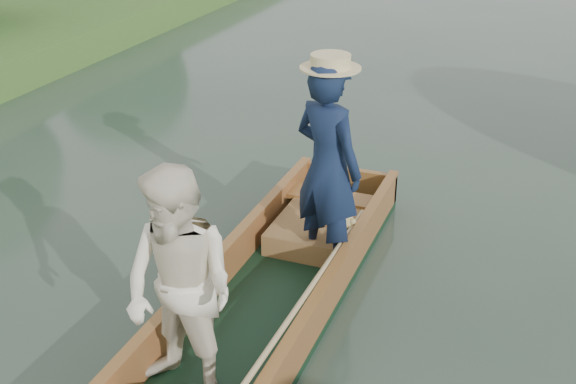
% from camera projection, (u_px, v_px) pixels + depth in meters
% --- Properties ---
extents(ground, '(120.00, 120.00, 0.00)m').
position_uv_depth(ground, '(263.00, 321.00, 6.14)').
color(ground, '#283D30').
rests_on(ground, ground).
extents(punt, '(1.27, 5.11, 2.07)m').
position_uv_depth(punt, '(260.00, 255.00, 5.76)').
color(punt, black).
rests_on(punt, ground).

